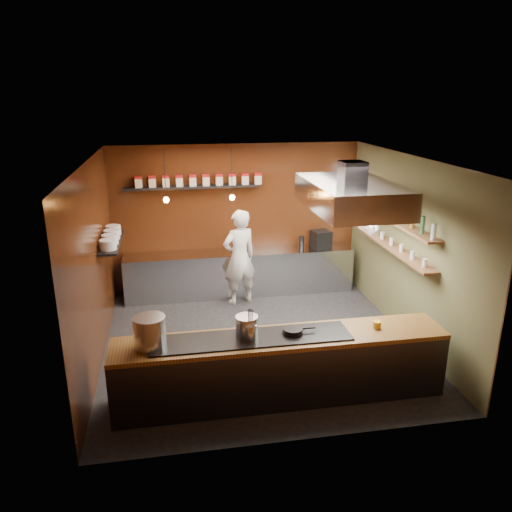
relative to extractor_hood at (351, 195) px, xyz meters
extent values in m
plane|color=black|center=(-1.30, 0.40, -2.51)|extent=(5.00, 5.00, 0.00)
plane|color=black|center=(-1.30, 2.90, -1.01)|extent=(5.00, 0.00, 5.00)
plane|color=black|center=(-3.80, 0.40, -1.01)|extent=(0.00, 5.00, 5.00)
plane|color=brown|center=(1.20, 0.40, -1.01)|extent=(0.00, 5.00, 5.00)
plane|color=silver|center=(-1.30, 0.40, 0.49)|extent=(5.00, 5.00, 0.00)
plane|color=white|center=(1.15, 2.10, -0.61)|extent=(0.00, 1.00, 1.00)
cube|color=silver|center=(-1.30, 2.57, -2.06)|extent=(4.60, 0.65, 0.90)
cube|color=#38383D|center=(-1.30, -1.20, -2.08)|extent=(4.40, 0.70, 0.86)
cube|color=brown|center=(-1.30, -1.20, -1.62)|extent=(4.40, 0.72, 0.06)
cube|color=black|center=(-1.70, -1.20, -1.58)|extent=(2.60, 0.55, 0.02)
cube|color=black|center=(-2.20, 2.76, -0.31)|extent=(2.60, 0.26, 0.04)
cube|color=black|center=(-3.64, 1.40, -0.96)|extent=(0.30, 1.40, 0.04)
cube|color=brown|center=(1.04, 0.70, -0.59)|extent=(0.26, 2.80, 0.04)
cube|color=brown|center=(1.04, 0.70, -1.06)|extent=(0.26, 2.80, 0.04)
cube|color=#38383D|center=(0.00, 0.00, 0.34)|extent=(0.35, 0.35, 0.30)
cube|color=silver|center=(0.00, 0.00, -0.01)|extent=(1.20, 2.00, 0.40)
cube|color=white|center=(0.00, 0.00, -0.22)|extent=(1.00, 1.80, 0.02)
cylinder|color=black|center=(-2.70, 2.10, 0.04)|extent=(0.01, 0.01, 0.90)
sphere|color=orange|center=(-2.70, 2.10, -0.41)|extent=(0.10, 0.10, 0.10)
cylinder|color=black|center=(-1.50, 2.10, 0.04)|extent=(0.01, 0.01, 0.90)
sphere|color=orange|center=(-1.50, 2.10, -0.41)|extent=(0.10, 0.10, 0.10)
cube|color=beige|center=(-3.20, 2.76, -0.20)|extent=(0.13, 0.13, 0.17)
cube|color=maroon|center=(-3.20, 2.76, -0.09)|extent=(0.13, 0.13, 0.05)
cube|color=beige|center=(-2.94, 2.76, -0.20)|extent=(0.13, 0.13, 0.17)
cube|color=maroon|center=(-2.94, 2.76, -0.09)|extent=(0.13, 0.13, 0.05)
cube|color=beige|center=(-2.69, 2.76, -0.20)|extent=(0.13, 0.13, 0.17)
cube|color=maroon|center=(-2.69, 2.76, -0.09)|extent=(0.13, 0.13, 0.05)
cube|color=beige|center=(-2.43, 2.76, -0.20)|extent=(0.13, 0.13, 0.17)
cube|color=maroon|center=(-2.43, 2.76, -0.09)|extent=(0.13, 0.13, 0.05)
cube|color=beige|center=(-2.18, 2.76, -0.20)|extent=(0.13, 0.13, 0.17)
cube|color=maroon|center=(-2.18, 2.76, -0.09)|extent=(0.14, 0.13, 0.05)
cube|color=beige|center=(-1.92, 2.76, -0.20)|extent=(0.13, 0.13, 0.17)
cube|color=maroon|center=(-1.92, 2.76, -0.09)|extent=(0.14, 0.13, 0.05)
cube|color=beige|center=(-1.67, 2.76, -0.20)|extent=(0.13, 0.13, 0.17)
cube|color=maroon|center=(-1.67, 2.76, -0.09)|extent=(0.14, 0.13, 0.05)
cube|color=beige|center=(-1.41, 2.76, -0.20)|extent=(0.13, 0.13, 0.17)
cube|color=maroon|center=(-1.41, 2.76, -0.09)|extent=(0.14, 0.13, 0.05)
cube|color=beige|center=(-1.16, 2.76, -0.20)|extent=(0.13, 0.13, 0.17)
cube|color=maroon|center=(-1.16, 2.76, -0.09)|extent=(0.14, 0.13, 0.05)
cube|color=beige|center=(-0.90, 2.76, -0.20)|extent=(0.13, 0.13, 0.17)
cube|color=maroon|center=(-0.90, 2.76, -0.09)|extent=(0.14, 0.13, 0.05)
cylinder|color=silver|center=(-3.64, 0.95, -0.86)|extent=(0.26, 0.26, 0.16)
cylinder|color=silver|center=(-3.64, 1.25, -0.86)|extent=(0.26, 0.26, 0.16)
cylinder|color=silver|center=(-3.64, 1.55, -0.86)|extent=(0.26, 0.26, 0.16)
cylinder|color=silver|center=(-3.64, 1.85, -0.86)|extent=(0.26, 0.26, 0.16)
cylinder|color=silver|center=(1.04, -0.60, -0.45)|extent=(0.06, 0.06, 0.24)
cylinder|color=#2D5933|center=(1.04, -0.28, -0.45)|extent=(0.06, 0.06, 0.24)
cylinder|color=#8C601E|center=(1.04, 0.05, -0.45)|extent=(0.06, 0.06, 0.24)
cylinder|color=silver|center=(1.04, 0.38, -0.45)|extent=(0.06, 0.06, 0.24)
cylinder|color=#2D5933|center=(1.04, 0.70, -0.45)|extent=(0.06, 0.06, 0.24)
cylinder|color=#8C601E|center=(1.04, 1.02, -0.45)|extent=(0.06, 0.06, 0.24)
cylinder|color=silver|center=(1.04, 1.35, -0.45)|extent=(0.06, 0.06, 0.24)
cylinder|color=#2D5933|center=(1.04, 1.67, -0.45)|extent=(0.06, 0.06, 0.24)
cylinder|color=#8C601E|center=(1.04, 2.00, -0.45)|extent=(0.06, 0.06, 0.24)
cylinder|color=silver|center=(1.04, -0.45, -0.97)|extent=(0.07, 0.07, 0.13)
cylinder|color=silver|center=(1.04, -0.07, -0.97)|extent=(0.07, 0.07, 0.13)
cylinder|color=silver|center=(1.04, 0.32, -0.97)|extent=(0.07, 0.07, 0.13)
cylinder|color=silver|center=(1.04, 0.70, -0.97)|extent=(0.07, 0.07, 0.13)
cylinder|color=silver|center=(1.04, 1.08, -0.97)|extent=(0.07, 0.07, 0.13)
cylinder|color=silver|center=(1.04, 1.47, -0.97)|extent=(0.07, 0.07, 0.13)
cylinder|color=silver|center=(1.04, 1.85, -0.97)|extent=(0.07, 0.07, 0.13)
cylinder|color=silver|center=(-2.97, -1.20, -1.37)|extent=(0.50, 0.50, 0.39)
cylinder|color=silver|center=(-1.75, -1.14, -1.43)|extent=(0.31, 0.31, 0.27)
cylinder|color=#B8BABF|center=(-1.72, -1.26, -1.46)|extent=(0.17, 0.17, 0.20)
cylinder|color=black|center=(-1.14, -1.18, -1.55)|extent=(0.28, 0.28, 0.03)
cylinder|color=black|center=(-1.14, -1.18, -1.51)|extent=(0.26, 0.26, 0.03)
cylinder|color=black|center=(-0.93, -1.17, -1.51)|extent=(0.18, 0.03, 0.02)
cylinder|color=gold|center=(0.02, -1.19, -1.54)|extent=(0.13, 0.13, 0.10)
cube|color=black|center=(0.38, 2.55, -1.43)|extent=(0.42, 0.40, 0.36)
imported|color=white|center=(-1.38, 2.09, -1.57)|extent=(0.79, 0.65, 1.87)
camera|label=1|loc=(-2.65, -6.90, 1.44)|focal=35.00mm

